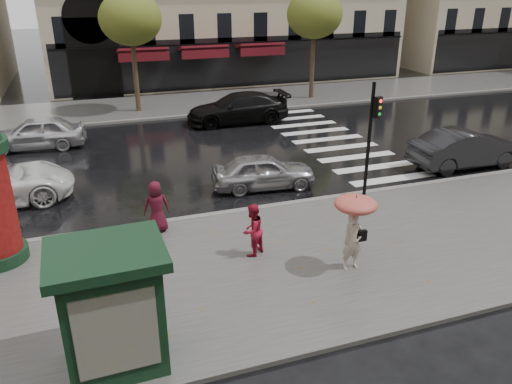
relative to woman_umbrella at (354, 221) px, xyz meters
name	(u,v)px	position (x,y,z in m)	size (l,w,h in m)	color
ground	(290,254)	(-1.14, 1.37, -1.49)	(160.00, 160.00, 0.00)	black
near_sidewalk	(297,261)	(-1.14, 0.87, -1.43)	(90.00, 7.00, 0.12)	#474744
far_sidewalk	(170,105)	(-1.14, 20.37, -1.43)	(90.00, 6.00, 0.12)	#474744
near_kerb	(255,209)	(-1.14, 4.37, -1.42)	(90.00, 0.25, 0.14)	slate
far_kerb	(180,117)	(-1.14, 17.37, -1.42)	(90.00, 0.25, 0.14)	slate
zebra_crossing	(328,139)	(4.86, 10.97, -1.49)	(3.60, 11.75, 0.01)	silver
tree_far_left	(130,19)	(-3.14, 19.37, 3.67)	(3.40, 3.40, 6.64)	#38281C
tree_far_right	(314,15)	(7.86, 19.37, 3.67)	(3.40, 3.40, 6.64)	#38281C
woman_umbrella	(354,221)	(0.00, 0.00, 0.00)	(1.08, 1.08, 2.08)	beige
woman_red	(252,230)	(-2.22, 1.51, -0.63)	(0.72, 0.56, 1.49)	#A51430
man_burgundy	(156,207)	(-4.45, 3.77, -0.58)	(0.77, 0.50, 1.58)	#490E1D
traffic_light	(372,129)	(2.89, 4.10, 1.02)	(0.30, 0.39, 3.95)	black
newsstand	(112,307)	(-6.06, -1.63, -0.07)	(2.15, 1.83, 2.54)	black
car_silver	(263,171)	(-0.19, 6.21, -0.85)	(1.52, 3.78, 1.29)	#AFAEB3
car_darkgrey	(466,149)	(8.40, 5.66, -0.72)	(1.64, 4.69, 1.55)	black
car_black	(238,108)	(1.64, 15.34, -0.70)	(2.22, 5.45, 1.58)	black
car_far_silver	(36,133)	(-8.33, 14.02, -0.76)	(1.72, 4.28, 1.46)	silver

